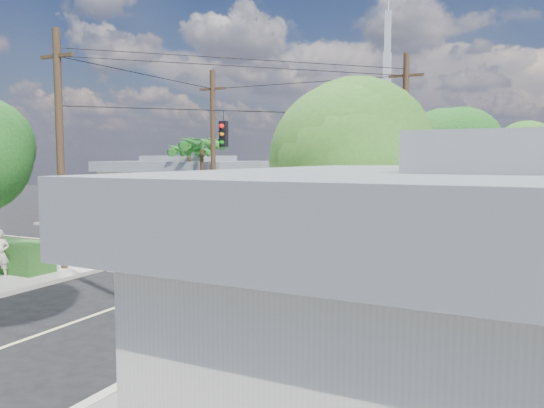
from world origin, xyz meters
The scene contains 16 objects.
ground centered at (0.00, 0.00, 0.00)m, with size 120.00×120.00×0.00m, color black.
sidewalk_ne centered at (10.88, 10.88, 0.07)m, with size 14.12×14.12×0.14m.
sidewalk_nw centered at (-10.88, 10.88, 0.07)m, with size 14.12×14.12×0.14m.
road_markings centered at (0.00, -1.47, 0.01)m, with size 32.00×32.00×0.01m.
building_nw centered at (-12.00, 12.46, 2.22)m, with size 10.80×10.20×4.30m.
radio_tower centered at (0.50, 20.00, 5.64)m, with size 0.80×0.80×17.00m.
tree_ne_front centered at (7.21, 6.76, 4.77)m, with size 4.21×4.14×6.66m.
tree_ne_back centered at (9.81, 8.96, 4.19)m, with size 3.77×3.66×5.82m.
tree_se centered at (7.01, -7.24, 4.04)m, with size 3.67×3.54×5.62m.
palm_nw_front centered at (-7.50, 7.50, 5.04)m, with size 3.01×3.08×5.59m.
palm_nw_back centered at (-9.50, 9.00, 4.67)m, with size 3.01×3.08×5.19m.
utility_poles centered at (-1.58, 1.60, 4.67)m, with size 12.00×10.68×9.00m.
picket_fence centered at (-7.80, -5.60, 0.68)m, with size 5.94×0.06×1.00m.
vending_boxes centered at (6.50, 6.20, 0.69)m, with size 1.90×0.50×1.10m.
delivery_truck centered at (0.28, 0.25, 1.61)m, with size 3.40×7.57×3.17m.
pedestrian centered at (-5.83, -7.38, 0.98)m, with size 0.61×0.40×1.68m, color beige.
Camera 1 is at (10.67, -19.35, 4.29)m, focal length 35.00 mm.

